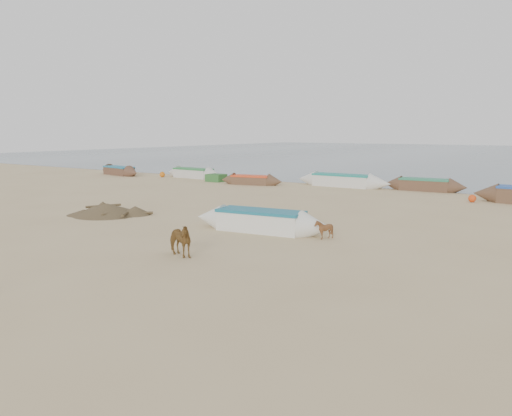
{
  "coord_description": "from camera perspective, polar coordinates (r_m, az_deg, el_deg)",
  "views": [
    {
      "loc": [
        11.03,
        -12.47,
        4.08
      ],
      "look_at": [
        0.0,
        4.0,
        1.0
      ],
      "focal_mm": 35.0,
      "sensor_mm": 36.0,
      "label": 1
    }
  ],
  "objects": [
    {
      "name": "debris_pile",
      "position": [
        25.53,
        -16.65,
        -0.11
      ],
      "size": [
        4.41,
        4.41,
        0.56
      ],
      "primitive_type": "cone",
      "rotation": [
        0.0,
        0.0,
        0.43
      ],
      "color": "brown",
      "rests_on": "ground"
    },
    {
      "name": "sea",
      "position": [
        95.2,
        27.26,
        5.4
      ],
      "size": [
        160.0,
        160.0,
        0.0
      ],
      "primitive_type": "plane",
      "color": "slate",
      "rests_on": "ground"
    },
    {
      "name": "beach_clutter",
      "position": [
        33.37,
        21.8,
        1.69
      ],
      "size": [
        42.05,
        4.16,
        0.64
      ],
      "color": "#30652D",
      "rests_on": "ground"
    },
    {
      "name": "calf_front",
      "position": [
        19.09,
        7.76,
        -2.43
      ],
      "size": [
        0.85,
        0.81,
        0.75
      ],
      "primitive_type": "imported",
      "rotation": [
        0.0,
        0.0,
        -1.21
      ],
      "color": "brown",
      "rests_on": "ground"
    },
    {
      "name": "near_canoe",
      "position": [
        20.34,
        0.53,
        -1.46
      ],
      "size": [
        6.19,
        1.98,
        0.89
      ],
      "primitive_type": null,
      "rotation": [
        0.0,
        0.0,
        0.13
      ],
      "color": "white",
      "rests_on": "ground"
    },
    {
      "name": "ground",
      "position": [
        17.14,
        -7.49,
        -5.01
      ],
      "size": [
        140.0,
        140.0,
        0.0
      ],
      "primitive_type": "plane",
      "color": "tan",
      "rests_on": "ground"
    },
    {
      "name": "waterline_canoes",
      "position": [
        34.73,
        15.6,
        2.47
      ],
      "size": [
        59.72,
        5.15,
        0.97
      ],
      "color": "brown",
      "rests_on": "ground"
    },
    {
      "name": "cow_adult",
      "position": [
        16.49,
        -8.87,
        -3.61
      ],
      "size": [
        1.43,
        0.9,
        1.12
      ],
      "primitive_type": "imported",
      "rotation": [
        0.0,
        0.0,
        1.33
      ],
      "color": "brown",
      "rests_on": "ground"
    }
  ]
}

